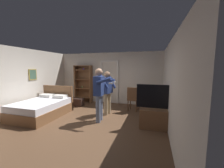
# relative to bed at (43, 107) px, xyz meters

# --- Properties ---
(ground_plane) EXTENTS (5.82, 5.82, 0.00)m
(ground_plane) POSITION_rel_bed_xyz_m (1.72, -0.10, -0.30)
(ground_plane) COLOR brown
(wall_back) EXTENTS (5.44, 0.12, 2.52)m
(wall_back) POSITION_rel_bed_xyz_m (1.72, 2.61, 0.95)
(wall_back) COLOR silver
(wall_back) RESTS_ON ground_plane
(wall_left) EXTENTS (0.15, 5.53, 2.52)m
(wall_left) POSITION_rel_bed_xyz_m (-0.94, -0.09, 0.96)
(wall_left) COLOR silver
(wall_left) RESTS_ON ground_plane
(wall_right) EXTENTS (0.12, 5.53, 2.52)m
(wall_right) POSITION_rel_bed_xyz_m (4.37, -0.10, 0.95)
(wall_right) COLOR silver
(wall_right) RESTS_ON ground_plane
(doorway_frame) EXTENTS (0.93, 0.08, 2.13)m
(doorway_frame) POSITION_rel_bed_xyz_m (1.77, 2.53, 0.92)
(doorway_frame) COLOR white
(doorway_frame) RESTS_ON ground_plane
(bed) EXTENTS (1.41, 1.93, 1.02)m
(bed) POSITION_rel_bed_xyz_m (0.00, 0.00, 0.00)
(bed) COLOR brown
(bed) RESTS_ON ground_plane
(bookshelf) EXTENTS (0.93, 0.32, 1.89)m
(bookshelf) POSITION_rel_bed_xyz_m (0.41, 2.38, 0.71)
(bookshelf) COLOR brown
(bookshelf) RESTS_ON ground_plane
(tv_flatscreen) EXTENTS (1.17, 0.40, 1.30)m
(tv_flatscreen) POSITION_rel_bed_xyz_m (4.01, 0.05, 0.10)
(tv_flatscreen) COLOR brown
(tv_flatscreen) RESTS_ON ground_plane
(side_table) EXTENTS (0.65, 0.65, 0.70)m
(side_table) POSITION_rel_bed_xyz_m (3.73, 1.43, 0.17)
(side_table) COLOR #4C331E
(side_table) RESTS_ON ground_plane
(laptop) EXTENTS (0.41, 0.42, 0.15)m
(laptop) POSITION_rel_bed_xyz_m (3.72, 1.39, 0.45)
(laptop) COLOR black
(laptop) RESTS_ON side_table
(bottle_on_table) EXTENTS (0.06, 0.06, 0.30)m
(bottle_on_table) POSITION_rel_bed_xyz_m (3.87, 1.35, 0.52)
(bottle_on_table) COLOR #2E2A2D
(bottle_on_table) RESTS_ON side_table
(wooden_chair) EXTENTS (0.47, 0.47, 0.99)m
(wooden_chair) POSITION_rel_bed_xyz_m (3.11, 1.49, 0.24)
(wooden_chair) COLOR brown
(wooden_chair) RESTS_ON ground_plane
(person_blue_shirt) EXTENTS (0.67, 0.56, 1.75)m
(person_blue_shirt) POSITION_rel_bed_xyz_m (2.21, 0.09, 0.71)
(person_blue_shirt) COLOR slate
(person_blue_shirt) RESTS_ON ground_plane
(person_striped_shirt) EXTENTS (0.60, 0.64, 1.64)m
(person_striped_shirt) POSITION_rel_bed_xyz_m (2.24, 0.83, 0.63)
(person_striped_shirt) COLOR tan
(person_striped_shirt) RESTS_ON ground_plane
(suitcase_dark) EXTENTS (0.59, 0.38, 0.35)m
(suitcase_dark) POSITION_rel_bed_xyz_m (0.50, 1.54, -0.13)
(suitcase_dark) COLOR black
(suitcase_dark) RESTS_ON ground_plane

